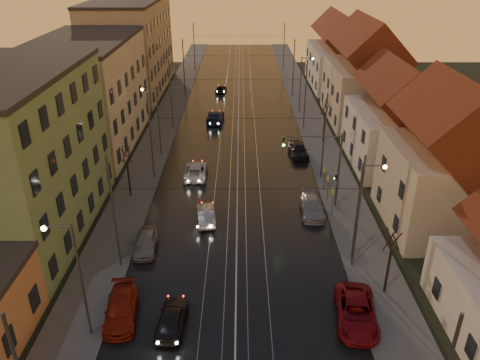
{
  "coord_description": "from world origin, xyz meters",
  "views": [
    {
      "loc": [
        0.31,
        -19.44,
        21.18
      ],
      "look_at": [
        0.26,
        17.24,
        3.12
      ],
      "focal_mm": 35.0,
      "sensor_mm": 36.0,
      "label": 1
    }
  ],
  "objects_px": {
    "street_lamp_3": "(303,79)",
    "parked_right_1": "(312,207)",
    "parked_left_2": "(121,309)",
    "parked_right_0": "(356,312)",
    "street_lamp_1": "(363,202)",
    "street_lamp_2": "(155,115)",
    "driving_car_1": "(206,214)",
    "parked_left_3": "(145,242)",
    "street_lamp_0": "(74,271)",
    "driving_car_3": "(215,116)",
    "traffic_light_mast": "(328,161)",
    "driving_car_0": "(172,318)",
    "driving_car_2": "(196,171)",
    "driving_car_4": "(221,89)",
    "parked_right_2": "(298,150)"
  },
  "relations": [
    {
      "from": "street_lamp_2",
      "to": "parked_left_2",
      "type": "height_order",
      "value": "street_lamp_2"
    },
    {
      "from": "street_lamp_3",
      "to": "parked_left_3",
      "type": "xyz_separation_m",
      "value": [
        -16.22,
        -34.9,
        -4.19
      ]
    },
    {
      "from": "driving_car_2",
      "to": "parked_left_3",
      "type": "bearing_deg",
      "value": 77.74
    },
    {
      "from": "street_lamp_3",
      "to": "traffic_light_mast",
      "type": "height_order",
      "value": "street_lamp_3"
    },
    {
      "from": "driving_car_4",
      "to": "street_lamp_3",
      "type": "bearing_deg",
      "value": 147.04
    },
    {
      "from": "driving_car_4",
      "to": "parked_right_1",
      "type": "bearing_deg",
      "value": 111.45
    },
    {
      "from": "parked_left_2",
      "to": "parked_right_0",
      "type": "xyz_separation_m",
      "value": [
        14.9,
        -0.3,
        0.05
      ]
    },
    {
      "from": "driving_car_1",
      "to": "parked_right_2",
      "type": "height_order",
      "value": "parked_right_2"
    },
    {
      "from": "street_lamp_0",
      "to": "street_lamp_3",
      "type": "bearing_deg",
      "value": 67.52
    },
    {
      "from": "driving_car_0",
      "to": "driving_car_1",
      "type": "xyz_separation_m",
      "value": [
        1.26,
        12.72,
        -0.03
      ]
    },
    {
      "from": "driving_car_1",
      "to": "street_lamp_1",
      "type": "bearing_deg",
      "value": 147.33
    },
    {
      "from": "street_lamp_3",
      "to": "parked_right_0",
      "type": "height_order",
      "value": "street_lamp_3"
    },
    {
      "from": "street_lamp_3",
      "to": "driving_car_1",
      "type": "xyz_separation_m",
      "value": [
        -11.8,
        -30.55,
        -4.21
      ]
    },
    {
      "from": "street_lamp_2",
      "to": "traffic_light_mast",
      "type": "bearing_deg",
      "value": -35.07
    },
    {
      "from": "driving_car_1",
      "to": "driving_car_2",
      "type": "distance_m",
      "value": 9.07
    },
    {
      "from": "street_lamp_1",
      "to": "driving_car_1",
      "type": "relative_size",
      "value": 1.96
    },
    {
      "from": "street_lamp_1",
      "to": "driving_car_1",
      "type": "xyz_separation_m",
      "value": [
        -11.8,
        5.45,
        -4.21
      ]
    },
    {
      "from": "street_lamp_0",
      "to": "driving_car_0",
      "type": "relative_size",
      "value": 1.95
    },
    {
      "from": "street_lamp_2",
      "to": "driving_car_1",
      "type": "height_order",
      "value": "street_lamp_2"
    },
    {
      "from": "driving_car_4",
      "to": "parked_right_0",
      "type": "xyz_separation_m",
      "value": [
        10.55,
        -53.08,
        0.11
      ]
    },
    {
      "from": "street_lamp_0",
      "to": "driving_car_3",
      "type": "height_order",
      "value": "street_lamp_0"
    },
    {
      "from": "street_lamp_0",
      "to": "parked_right_1",
      "type": "distance_m",
      "value": 22.07
    },
    {
      "from": "street_lamp_3",
      "to": "parked_right_2",
      "type": "height_order",
      "value": "street_lamp_3"
    },
    {
      "from": "traffic_light_mast",
      "to": "driving_car_4",
      "type": "relative_size",
      "value": 1.94
    },
    {
      "from": "driving_car_2",
      "to": "parked_left_2",
      "type": "relative_size",
      "value": 1.03
    },
    {
      "from": "street_lamp_3",
      "to": "driving_car_2",
      "type": "bearing_deg",
      "value": -121.87
    },
    {
      "from": "driving_car_0",
      "to": "parked_left_3",
      "type": "height_order",
      "value": "driving_car_0"
    },
    {
      "from": "street_lamp_1",
      "to": "traffic_light_mast",
      "type": "xyz_separation_m",
      "value": [
        -1.11,
        8.0,
        -0.29
      ]
    },
    {
      "from": "driving_car_0",
      "to": "parked_left_2",
      "type": "xyz_separation_m",
      "value": [
        -3.35,
        0.85,
        -0.01
      ]
    },
    {
      "from": "driving_car_0",
      "to": "parked_left_3",
      "type": "bearing_deg",
      "value": -66.13
    },
    {
      "from": "parked_right_0",
      "to": "street_lamp_2",
      "type": "bearing_deg",
      "value": 128.93
    },
    {
      "from": "street_lamp_2",
      "to": "traffic_light_mast",
      "type": "height_order",
      "value": "street_lamp_2"
    },
    {
      "from": "street_lamp_3",
      "to": "parked_right_1",
      "type": "relative_size",
      "value": 1.7
    },
    {
      "from": "street_lamp_0",
      "to": "parked_right_1",
      "type": "xyz_separation_m",
      "value": [
        15.8,
        14.82,
        -4.2
      ]
    },
    {
      "from": "driving_car_4",
      "to": "parked_left_2",
      "type": "relative_size",
      "value": 0.78
    },
    {
      "from": "traffic_light_mast",
      "to": "parked_left_2",
      "type": "relative_size",
      "value": 1.51
    },
    {
      "from": "driving_car_1",
      "to": "parked_left_3",
      "type": "height_order",
      "value": "parked_left_3"
    },
    {
      "from": "street_lamp_1",
      "to": "street_lamp_2",
      "type": "bearing_deg",
      "value": 132.32
    },
    {
      "from": "driving_car_1",
      "to": "driving_car_3",
      "type": "relative_size",
      "value": 0.75
    },
    {
      "from": "driving_car_0",
      "to": "driving_car_4",
      "type": "distance_m",
      "value": 53.64
    },
    {
      "from": "street_lamp_3",
      "to": "driving_car_3",
      "type": "bearing_deg",
      "value": -160.42
    },
    {
      "from": "driving_car_1",
      "to": "parked_left_3",
      "type": "xyz_separation_m",
      "value": [
        -4.43,
        -4.35,
        0.03
      ]
    },
    {
      "from": "street_lamp_3",
      "to": "driving_car_3",
      "type": "distance_m",
      "value": 13.65
    },
    {
      "from": "street_lamp_1",
      "to": "driving_car_1",
      "type": "distance_m",
      "value": 13.66
    },
    {
      "from": "street_lamp_0",
      "to": "parked_left_3",
      "type": "xyz_separation_m",
      "value": [
        1.99,
        9.1,
        -4.19
      ]
    },
    {
      "from": "driving_car_0",
      "to": "parked_right_0",
      "type": "xyz_separation_m",
      "value": [
        11.55,
        0.55,
        0.04
      ]
    },
    {
      "from": "street_lamp_2",
      "to": "driving_car_0",
      "type": "relative_size",
      "value": 1.95
    },
    {
      "from": "traffic_light_mast",
      "to": "driving_car_1",
      "type": "height_order",
      "value": "traffic_light_mast"
    },
    {
      "from": "street_lamp_0",
      "to": "parked_left_2",
      "type": "distance_m",
      "value": 4.83
    },
    {
      "from": "street_lamp_2",
      "to": "parked_left_3",
      "type": "relative_size",
      "value": 1.95
    }
  ]
}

